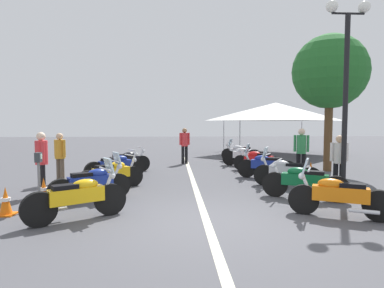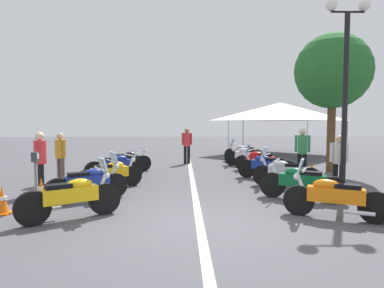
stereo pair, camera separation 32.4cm
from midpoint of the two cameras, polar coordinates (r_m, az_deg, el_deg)
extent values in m
plane|color=#4C4C51|center=(6.60, 2.78, -13.62)|extent=(80.00, 80.00, 0.00)
cube|color=beige|center=(10.72, 1.03, -6.83)|extent=(16.05, 0.16, 0.01)
cylinder|color=black|center=(7.31, -13.75, -9.27)|extent=(0.48, 0.64, 0.67)
cylinder|color=black|center=(6.96, -24.83, -10.17)|extent=(0.48, 0.64, 0.67)
cube|color=#EAB214|center=(7.07, -19.18, -8.33)|extent=(0.81, 1.05, 0.30)
ellipsoid|color=#EAB214|center=(7.08, -17.80, -6.64)|extent=(0.50, 0.58, 0.22)
cube|color=black|center=(6.98, -20.97, -7.01)|extent=(0.48, 0.54, 0.12)
cylinder|color=silver|center=(7.23, -14.23, -6.99)|extent=(0.22, 0.28, 0.58)
cylinder|color=silver|center=(7.16, -14.58, -4.19)|extent=(0.54, 0.37, 0.04)
sphere|color=silver|center=(7.23, -13.44, -5.37)|extent=(0.14, 0.14, 0.14)
cylinder|color=silver|center=(7.21, -22.81, -10.47)|extent=(0.36, 0.51, 0.08)
cube|color=silver|center=(7.18, -13.99, -3.59)|extent=(0.37, 0.30, 0.32)
cylinder|color=black|center=(8.87, -12.25, -7.05)|extent=(0.46, 0.62, 0.64)
cylinder|color=black|center=(8.47, -21.36, -7.74)|extent=(0.46, 0.62, 0.64)
cube|color=navy|center=(8.61, -16.72, -6.23)|extent=(0.81, 1.07, 0.30)
ellipsoid|color=navy|center=(8.63, -15.60, -4.84)|extent=(0.50, 0.58, 0.22)
cube|color=black|center=(8.52, -18.16, -5.14)|extent=(0.47, 0.54, 0.12)
cylinder|color=silver|center=(8.80, -12.64, -5.16)|extent=(0.21, 0.28, 0.58)
cylinder|color=silver|center=(8.74, -12.92, -2.85)|extent=(0.55, 0.36, 0.04)
sphere|color=silver|center=(8.81, -11.99, -3.83)|extent=(0.14, 0.14, 0.14)
cylinder|color=silver|center=(8.72, -19.75, -8.02)|extent=(0.36, 0.51, 0.08)
cube|color=silver|center=(8.76, -12.44, -2.36)|extent=(0.37, 0.29, 0.32)
cylinder|color=black|center=(10.36, -9.55, -5.50)|extent=(0.48, 0.59, 0.63)
cylinder|color=black|center=(9.78, -17.08, -6.17)|extent=(0.48, 0.59, 0.63)
cube|color=#EAB214|center=(10.02, -13.22, -4.82)|extent=(0.87, 1.05, 0.30)
ellipsoid|color=#EAB214|center=(10.07, -12.30, -3.62)|extent=(0.51, 0.57, 0.22)
cube|color=black|center=(9.91, -14.40, -3.89)|extent=(0.49, 0.54, 0.12)
cylinder|color=silver|center=(10.29, -9.86, -3.88)|extent=(0.23, 0.28, 0.58)
cylinder|color=silver|center=(10.23, -10.09, -1.90)|extent=(0.53, 0.39, 0.04)
sphere|color=silver|center=(10.32, -9.33, -2.74)|extent=(0.14, 0.14, 0.14)
cylinder|color=silver|center=(10.07, -15.88, -6.41)|extent=(0.39, 0.49, 0.08)
cylinder|color=black|center=(11.95, -9.12, -4.15)|extent=(0.48, 0.65, 0.68)
cylinder|color=black|center=(11.41, -15.91, -4.62)|extent=(0.48, 0.65, 0.68)
cube|color=navy|center=(11.63, -12.45, -3.51)|extent=(0.84, 1.10, 0.30)
ellipsoid|color=navy|center=(11.67, -11.64, -2.49)|extent=(0.50, 0.58, 0.22)
cube|color=black|center=(11.53, -13.48, -2.69)|extent=(0.48, 0.54, 0.12)
cylinder|color=silver|center=(11.88, -9.40, -2.74)|extent=(0.21, 0.28, 0.58)
cylinder|color=silver|center=(11.83, -9.59, -1.02)|extent=(0.54, 0.37, 0.04)
sphere|color=silver|center=(11.91, -8.93, -1.75)|extent=(0.14, 0.14, 0.14)
cylinder|color=silver|center=(11.68, -14.80, -4.91)|extent=(0.36, 0.51, 0.08)
cylinder|color=black|center=(13.45, -7.78, -3.34)|extent=(0.45, 0.62, 0.64)
cylinder|color=black|center=(12.90, -13.82, -3.72)|extent=(0.45, 0.62, 0.64)
cube|color=black|center=(13.14, -10.75, -2.75)|extent=(0.82, 1.12, 0.30)
ellipsoid|color=black|center=(13.18, -10.03, -1.85)|extent=(0.49, 0.58, 0.22)
cube|color=black|center=(13.04, -11.65, -2.02)|extent=(0.47, 0.55, 0.12)
cylinder|color=silver|center=(13.39, -8.03, -2.08)|extent=(0.21, 0.28, 0.58)
cylinder|color=silver|center=(13.34, -8.20, -0.55)|extent=(0.55, 0.35, 0.04)
sphere|color=silver|center=(13.42, -7.61, -1.21)|extent=(0.14, 0.14, 0.14)
cylinder|color=silver|center=(13.18, -12.83, -3.96)|extent=(0.35, 0.51, 0.08)
cylinder|color=black|center=(7.48, 19.31, -9.22)|extent=(0.41, 0.63, 0.64)
cylinder|color=black|center=(7.48, 30.41, -9.51)|extent=(0.41, 0.63, 0.64)
cube|color=orange|center=(7.41, 24.90, -8.05)|extent=(0.73, 1.10, 0.30)
ellipsoid|color=orange|center=(7.37, 23.53, -6.49)|extent=(0.46, 0.58, 0.22)
cube|color=black|center=(7.38, 26.66, -6.73)|extent=(0.45, 0.55, 0.12)
cylinder|color=silver|center=(7.41, 19.83, -6.98)|extent=(0.19, 0.29, 0.58)
cylinder|color=silver|center=(7.35, 20.20, -4.23)|extent=(0.57, 0.31, 0.04)
sphere|color=silver|center=(7.39, 19.01, -5.42)|extent=(0.14, 0.14, 0.14)
cylinder|color=silver|center=(7.31, 28.25, -10.53)|extent=(0.32, 0.53, 0.08)
cube|color=silver|center=(7.35, 19.59, -3.67)|extent=(0.38, 0.27, 0.32)
cylinder|color=black|center=(8.99, 14.88, -6.89)|extent=(0.44, 0.65, 0.66)
cylinder|color=black|center=(8.82, 24.56, -7.32)|extent=(0.44, 0.65, 0.66)
cube|color=#0C592D|center=(8.84, 19.69, -5.98)|extent=(0.79, 1.14, 0.30)
ellipsoid|color=#0C592D|center=(8.83, 18.56, -4.65)|extent=(0.48, 0.58, 0.22)
cube|color=black|center=(8.79, 21.15, -4.88)|extent=(0.46, 0.55, 0.12)
cylinder|color=silver|center=(8.93, 15.29, -5.02)|extent=(0.20, 0.29, 0.58)
cylinder|color=silver|center=(8.88, 15.58, -2.73)|extent=(0.56, 0.33, 0.04)
sphere|color=silver|center=(8.93, 14.62, -3.71)|extent=(0.14, 0.14, 0.14)
cylinder|color=silver|center=(8.67, 22.49, -8.11)|extent=(0.33, 0.52, 0.08)
cylinder|color=black|center=(10.49, 13.24, -5.35)|extent=(0.44, 0.64, 0.66)
cylinder|color=black|center=(10.25, 20.77, -5.71)|extent=(0.44, 0.64, 0.66)
cube|color=silver|center=(10.32, 16.98, -4.56)|extent=(0.75, 1.05, 0.30)
ellipsoid|color=silver|center=(10.33, 16.02, -3.41)|extent=(0.48, 0.58, 0.22)
cube|color=black|center=(10.26, 18.21, -3.62)|extent=(0.46, 0.55, 0.12)
cylinder|color=silver|center=(10.44, 13.59, -3.75)|extent=(0.20, 0.29, 0.58)
cylinder|color=silver|center=(10.39, 13.83, -1.79)|extent=(0.56, 0.33, 0.04)
sphere|color=silver|center=(10.44, 13.02, -2.63)|extent=(0.14, 0.14, 0.14)
cylinder|color=silver|center=(10.13, 19.09, -6.35)|extent=(0.34, 0.52, 0.08)
cube|color=silver|center=(10.40, 13.41, -1.39)|extent=(0.37, 0.28, 0.32)
cylinder|color=black|center=(11.93, 10.35, -4.24)|extent=(0.38, 0.66, 0.65)
cylinder|color=black|center=(11.75, 17.21, -4.47)|extent=(0.38, 0.66, 0.65)
cube|color=navy|center=(11.79, 13.77, -3.49)|extent=(0.68, 1.11, 0.30)
ellipsoid|color=navy|center=(11.79, 12.92, -2.50)|extent=(0.44, 0.58, 0.22)
cube|color=black|center=(11.75, 14.85, -2.65)|extent=(0.43, 0.54, 0.12)
cylinder|color=silver|center=(11.88, 10.65, -2.81)|extent=(0.18, 0.29, 0.58)
cylinder|color=silver|center=(11.84, 10.86, -1.09)|extent=(0.59, 0.28, 0.04)
sphere|color=silver|center=(11.88, 10.14, -1.84)|extent=(0.14, 0.14, 0.14)
cylinder|color=silver|center=(11.61, 15.73, -5.02)|extent=(0.29, 0.54, 0.08)
cube|color=silver|center=(11.85, 10.49, -0.74)|extent=(0.38, 0.25, 0.32)
cylinder|color=black|center=(13.71, 9.45, -3.24)|extent=(0.45, 0.61, 0.63)
cylinder|color=black|center=(13.26, 15.56, -3.56)|extent=(0.45, 0.61, 0.63)
cube|color=red|center=(13.44, 12.46, -2.64)|extent=(0.84, 1.12, 0.30)
ellipsoid|color=red|center=(13.48, 11.75, -1.76)|extent=(0.49, 0.58, 0.22)
cube|color=black|center=(13.36, 13.37, -1.92)|extent=(0.47, 0.55, 0.12)
cylinder|color=silver|center=(13.65, 9.70, -2.00)|extent=(0.21, 0.28, 0.58)
cylinder|color=silver|center=(13.61, 9.87, -0.50)|extent=(0.55, 0.36, 0.04)
sphere|color=silver|center=(13.67, 9.27, -1.15)|extent=(0.14, 0.14, 0.14)
cylinder|color=silver|center=(13.18, 14.09, -4.00)|extent=(0.36, 0.51, 0.08)
cylinder|color=black|center=(15.15, 7.59, -2.48)|extent=(0.41, 0.67, 0.68)
cylinder|color=black|center=(14.83, 13.13, -2.67)|extent=(0.41, 0.67, 0.68)
cube|color=white|center=(14.95, 10.34, -1.89)|extent=(0.72, 1.14, 0.30)
ellipsoid|color=white|center=(14.97, 9.67, -1.11)|extent=(0.45, 0.58, 0.22)
cube|color=black|center=(14.89, 11.17, -1.23)|extent=(0.44, 0.54, 0.12)
cylinder|color=silver|center=(15.10, 7.81, -1.35)|extent=(0.18, 0.29, 0.58)
cylinder|color=silver|center=(15.06, 7.97, 0.01)|extent=(0.58, 0.29, 0.04)
sphere|color=silver|center=(15.11, 7.42, -0.58)|extent=(0.14, 0.14, 0.14)
cylinder|color=silver|center=(14.71, 11.86, -3.10)|extent=(0.30, 0.53, 0.08)
cube|color=silver|center=(15.08, 7.68, 0.28)|extent=(0.38, 0.26, 0.32)
cylinder|color=black|center=(16.82, 7.32, -1.88)|extent=(0.45, 0.64, 0.66)
cylinder|color=black|center=(16.37, 11.86, -2.08)|extent=(0.45, 0.64, 0.66)
cube|color=silver|center=(16.56, 9.57, -1.36)|extent=(0.77, 1.05, 0.30)
ellipsoid|color=silver|center=(16.60, 8.99, -0.65)|extent=(0.49, 0.58, 0.22)
cube|color=black|center=(16.48, 10.30, -0.77)|extent=(0.47, 0.55, 0.12)
cylinder|color=silver|center=(16.77, 7.52, -0.87)|extent=(0.21, 0.29, 0.58)
cylinder|color=silver|center=(16.73, 7.66, 0.36)|extent=(0.56, 0.35, 0.04)
sphere|color=silver|center=(16.79, 7.18, -0.17)|extent=(0.14, 0.14, 0.14)
cylinder|color=silver|center=(16.29, 10.74, -2.45)|extent=(0.35, 0.52, 0.08)
cylinder|color=black|center=(9.93, 25.95, 6.22)|extent=(0.14, 0.14, 4.93)
cylinder|color=black|center=(10.35, 26.36, 19.96)|extent=(0.06, 0.90, 0.06)
sphere|color=white|center=(10.21, 24.00, 21.31)|extent=(0.32, 0.32, 0.32)
sphere|color=white|center=(10.61, 28.69, 20.49)|extent=(0.32, 0.32, 0.32)
cylinder|color=slate|center=(8.39, -24.56, -6.34)|extent=(0.06, 0.06, 1.10)
cube|color=#33383D|center=(8.30, -24.67, -2.05)|extent=(0.19, 0.13, 0.22)
cube|color=#B2D8BF|center=(8.28, -24.25, -1.92)|extent=(0.10, 0.02, 0.12)
cube|color=orange|center=(8.23, -29.12, -10.48)|extent=(0.36, 0.36, 0.03)
cone|color=orange|center=(8.16, -29.19, -8.43)|extent=(0.26, 0.26, 0.60)
cylinder|color=white|center=(8.16, -29.19, -8.26)|extent=(0.19, 0.19, 0.07)
cube|color=orange|center=(12.15, 20.85, -5.76)|extent=(0.36, 0.36, 0.03)
cone|color=orange|center=(12.11, 20.88, -4.36)|extent=(0.26, 0.26, 0.60)
cylinder|color=white|center=(12.10, 20.88, -4.24)|extent=(0.19, 0.19, 0.07)
cube|color=orange|center=(9.02, -23.78, -9.09)|extent=(0.36, 0.36, 0.03)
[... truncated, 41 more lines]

